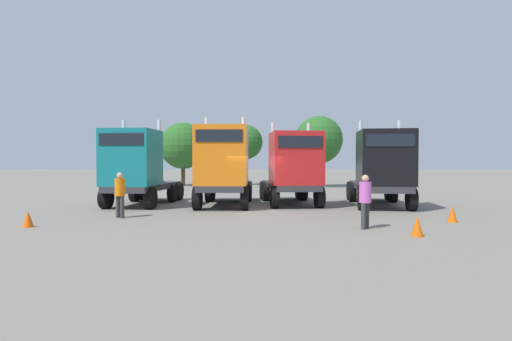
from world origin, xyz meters
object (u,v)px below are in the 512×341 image
(semi_truck_red, at_px, (293,168))
(traffic_cone_mid, at_px, (417,226))
(semi_truck_orange, at_px, (223,165))
(visitor_with_camera, at_px, (365,197))
(traffic_cone_far, at_px, (28,219))
(semi_truck_black, at_px, (382,168))
(traffic_cone_near, at_px, (452,214))
(visitor_in_hivis, at_px, (120,191))
(semi_truck_teal, at_px, (136,167))

(semi_truck_red, bearing_deg, traffic_cone_mid, 14.01)
(semi_truck_orange, height_order, visitor_with_camera, semi_truck_orange)
(semi_truck_orange, height_order, traffic_cone_far, semi_truck_orange)
(semi_truck_black, bearing_deg, traffic_cone_far, -60.53)
(semi_truck_red, relative_size, traffic_cone_far, 11.00)
(traffic_cone_near, relative_size, traffic_cone_far, 1.05)
(semi_truck_black, height_order, traffic_cone_far, semi_truck_black)
(visitor_in_hivis, bearing_deg, traffic_cone_mid, 104.80)
(semi_truck_red, distance_m, traffic_cone_mid, 8.99)
(semi_truck_red, distance_m, visitor_with_camera, 7.23)
(traffic_cone_near, relative_size, traffic_cone_mid, 0.96)
(semi_truck_orange, distance_m, visitor_in_hivis, 5.42)
(semi_truck_black, height_order, visitor_with_camera, semi_truck_black)
(traffic_cone_mid, bearing_deg, semi_truck_red, 111.88)
(semi_truck_teal, relative_size, semi_truck_red, 0.93)
(visitor_with_camera, bearing_deg, traffic_cone_far, 36.68)
(visitor_in_hivis, distance_m, traffic_cone_mid, 11.06)
(semi_truck_red, xyz_separation_m, traffic_cone_mid, (3.30, -8.21, -1.60))
(semi_truck_teal, xyz_separation_m, traffic_cone_near, (13.51, -4.56, -1.67))
(semi_truck_orange, bearing_deg, traffic_cone_near, 62.92)
(visitor_in_hivis, height_order, traffic_cone_far, visitor_in_hivis)
(semi_truck_black, xyz_separation_m, traffic_cone_near, (1.33, -4.61, -1.65))
(semi_truck_red, relative_size, traffic_cone_near, 10.44)
(semi_truck_black, relative_size, traffic_cone_near, 10.68)
(semi_truck_black, xyz_separation_m, visitor_with_camera, (-2.27, -6.20, -0.89))
(traffic_cone_far, bearing_deg, traffic_cone_near, 6.45)
(semi_truck_red, bearing_deg, traffic_cone_far, -61.40)
(semi_truck_teal, xyz_separation_m, semi_truck_black, (12.19, 0.05, -0.02))
(visitor_in_hivis, height_order, traffic_cone_mid, visitor_in_hivis)
(semi_truck_red, bearing_deg, visitor_in_hivis, -64.70)
(traffic_cone_mid, bearing_deg, visitor_in_hivis, 161.36)
(visitor_with_camera, bearing_deg, semi_truck_orange, -11.51)
(semi_truck_red, distance_m, traffic_cone_near, 7.91)
(semi_truck_red, xyz_separation_m, visitor_in_hivis, (-7.16, -4.68, -0.86))
(semi_truck_orange, relative_size, traffic_cone_far, 11.01)
(semi_truck_black, height_order, visitor_in_hivis, semi_truck_black)
(semi_truck_teal, bearing_deg, traffic_cone_near, 75.01)
(semi_truck_teal, bearing_deg, traffic_cone_mid, 59.85)
(semi_truck_orange, height_order, traffic_cone_near, semi_truck_orange)
(semi_truck_teal, height_order, semi_truck_red, semi_truck_teal)
(semi_truck_black, bearing_deg, visitor_in_hivis, -65.94)
(traffic_cone_near, height_order, traffic_cone_far, traffic_cone_near)
(semi_truck_teal, height_order, traffic_cone_near, semi_truck_teal)
(traffic_cone_near, bearing_deg, traffic_cone_far, -173.55)
(traffic_cone_near, bearing_deg, semi_truck_teal, 161.34)
(traffic_cone_near, xyz_separation_m, traffic_cone_far, (-15.12, -1.71, -0.02))
(semi_truck_red, height_order, traffic_cone_mid, semi_truck_red)
(traffic_cone_mid, bearing_deg, traffic_cone_near, 51.15)
(semi_truck_black, distance_m, traffic_cone_near, 5.07)
(traffic_cone_near, bearing_deg, semi_truck_black, 106.04)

